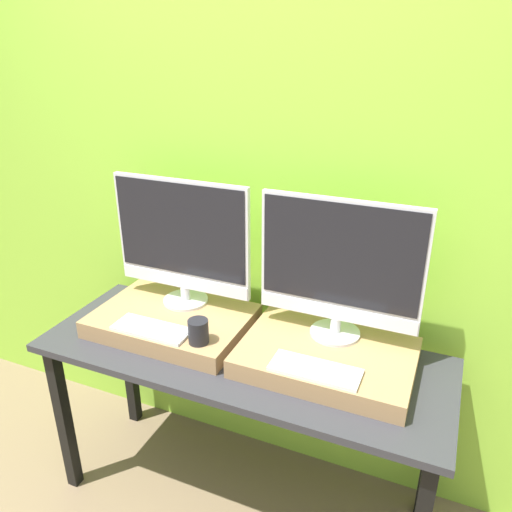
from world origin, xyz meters
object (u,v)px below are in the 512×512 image
object	(u,v)px
monitor_left	(182,240)
keyboard_left	(152,329)
mug	(198,331)
keyboard_right	(315,369)
monitor_right	(340,266)

from	to	relation	value
monitor_left	keyboard_left	size ratio (longest dim) A/B	1.94
mug	monitor_left	bearing A→B (deg)	129.20
monitor_left	keyboard_right	size ratio (longest dim) A/B	1.94
monitor_left	keyboard_left	distance (m)	0.38
monitor_left	mug	distance (m)	0.41
mug	keyboard_right	world-z (taller)	mug
monitor_left	monitor_right	world-z (taller)	same
monitor_right	mug	bearing A→B (deg)	-150.53
keyboard_left	monitor_right	world-z (taller)	monitor_right
keyboard_left	monitor_right	xyz separation A→B (m)	(0.67, 0.26, 0.28)
mug	keyboard_right	size ratio (longest dim) A/B	0.30
keyboard_left	mug	size ratio (longest dim) A/B	3.33
monitor_left	keyboard_left	world-z (taller)	monitor_left
keyboard_left	keyboard_right	xyz separation A→B (m)	(0.67, 0.00, 0.00)
monitor_left	monitor_right	size ratio (longest dim) A/B	1.00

